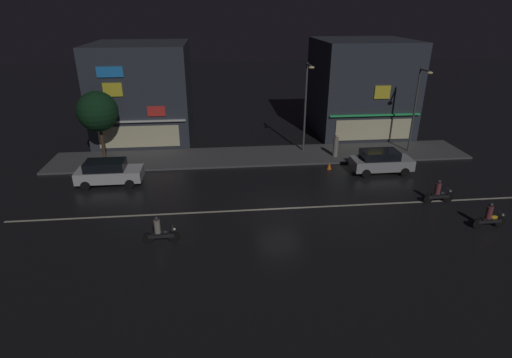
{
  "coord_description": "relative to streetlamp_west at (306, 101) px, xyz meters",
  "views": [
    {
      "loc": [
        -3.6,
        -21.03,
        11.19
      ],
      "look_at": [
        -1.29,
        1.57,
        1.32
      ],
      "focal_mm": 28.11,
      "sensor_mm": 36.0,
      "label": 1
    }
  ],
  "objects": [
    {
      "name": "traffic_cone",
      "position": [
        1.12,
        -3.74,
        -4.04
      ],
      "size": [
        0.36,
        0.36,
        0.55
      ],
      "primitive_type": "cone",
      "color": "orange",
      "rests_on": "ground"
    },
    {
      "name": "lane_divider_stripe",
      "position": [
        -3.5,
        -9.65,
        -4.31
      ],
      "size": [
        31.42,
        0.16,
        0.01
      ],
      "primitive_type": "cube",
      "color": "beige",
      "rests_on": "ground"
    },
    {
      "name": "storefront_left_block",
      "position": [
        6.42,
        5.78,
        -0.11
      ],
      "size": [
        8.34,
        8.45,
        8.42
      ],
      "color": "#2D333D",
      "rests_on": "ground"
    },
    {
      "name": "storefront_center_block",
      "position": [
        -13.42,
        5.82,
        -0.17
      ],
      "size": [
        8.09,
        8.52,
        8.28
      ],
      "color": "#2D333D",
      "rests_on": "ground"
    },
    {
      "name": "sidewalk_far",
      "position": [
        -3.5,
        -0.58,
        -4.24
      ],
      "size": [
        33.08,
        4.43,
        0.14
      ],
      "primitive_type": "cube",
      "color": "#4C4C4F",
      "rests_on": "ground"
    },
    {
      "name": "streetlamp_west",
      "position": [
        0.0,
        0.0,
        0.0
      ],
      "size": [
        0.44,
        1.64,
        7.06
      ],
      "color": "#47494C",
      "rests_on": "sidewalk_far"
    },
    {
      "name": "parked_car_near_kerb",
      "position": [
        -14.46,
        -4.86,
        -3.44
      ],
      "size": [
        4.3,
        1.98,
        1.67
      ],
      "color": "silver",
      "rests_on": "ground"
    },
    {
      "name": "street_tree",
      "position": [
        -15.97,
        0.09,
        -0.47
      ],
      "size": [
        3.04,
        3.04,
        5.23
      ],
      "color": "#473323",
      "rests_on": "sidewalk_far"
    },
    {
      "name": "motorcycle_lead",
      "position": [
        -10.18,
        -12.72,
        -3.68
      ],
      "size": [
        1.9,
        0.6,
        1.52
      ],
      "rotation": [
        0.0,
        0.0,
        3.21
      ],
      "color": "black",
      "rests_on": "ground"
    },
    {
      "name": "parked_car_trailing",
      "position": [
        4.64,
        -4.72,
        -3.44
      ],
      "size": [
        4.3,
        1.98,
        1.67
      ],
      "rotation": [
        0.0,
        0.0,
        3.14
      ],
      "color": "#9EA0A5",
      "rests_on": "ground"
    },
    {
      "name": "motorcycle_following",
      "position": [
        6.28,
        -9.81,
        -3.68
      ],
      "size": [
        1.9,
        0.6,
        1.52
      ],
      "rotation": [
        0.0,
        0.0,
        3.16
      ],
      "color": "black",
      "rests_on": "ground"
    },
    {
      "name": "streetlamp_mid",
      "position": [
        8.59,
        -1.08,
        -0.19
      ],
      "size": [
        0.44,
        1.64,
        6.71
      ],
      "color": "#47494C",
      "rests_on": "sidewalk_far"
    },
    {
      "name": "ground_plane",
      "position": [
        -3.5,
        -9.65,
        -4.31
      ],
      "size": [
        140.0,
        140.0,
        0.0
      ],
      "primitive_type": "plane",
      "color": "black"
    },
    {
      "name": "motorcycle_opposite_lane",
      "position": [
        7.46,
        -12.99,
        -3.68
      ],
      "size": [
        1.9,
        0.6,
        1.52
      ],
      "rotation": [
        0.0,
        0.0,
        3.14
      ],
      "color": "black",
      "rests_on": "ground"
    },
    {
      "name": "pedestrian_on_sidewalk",
      "position": [
        2.22,
        -1.46,
        -3.36
      ],
      "size": [
        0.39,
        0.39,
        1.76
      ],
      "rotation": [
        0.0,
        0.0,
        5.44
      ],
      "color": "gray",
      "rests_on": "sidewalk_far"
    }
  ]
}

